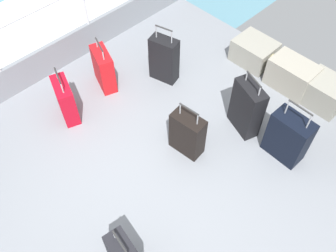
{
  "coord_description": "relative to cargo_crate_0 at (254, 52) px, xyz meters",
  "views": [
    {
      "loc": [
        1.73,
        -1.56,
        3.67
      ],
      "look_at": [
        -0.16,
        0.31,
        0.25
      ],
      "focal_mm": 39.26,
      "sensor_mm": 36.0,
      "label": 1
    }
  ],
  "objects": [
    {
      "name": "ground_plane",
      "position": [
        0.3,
        -2.18,
        -0.2
      ],
      "size": [
        4.4,
        5.2,
        0.06
      ],
      "primitive_type": "cube",
      "color": "gray"
    },
    {
      "name": "suitcase_3",
      "position": [
        -0.66,
        -1.16,
        0.16
      ],
      "size": [
        0.41,
        0.29,
        0.85
      ],
      "color": "black",
      "rests_on": "ground_plane"
    },
    {
      "name": "railing_port",
      "position": [
        -1.87,
        -2.18,
        0.61
      ],
      "size": [
        0.04,
        4.2,
        1.02
      ],
      "color": "silver",
      "rests_on": "ground_plane"
    },
    {
      "name": "suitcase_0",
      "position": [
        0.66,
        -1.07,
        0.18
      ],
      "size": [
        0.47,
        0.32,
        0.85
      ],
      "color": "black",
      "rests_on": "ground_plane"
    },
    {
      "name": "suitcase_6",
      "position": [
        1.24,
        -1.05,
        0.14
      ],
      "size": [
        0.46,
        0.27,
        0.83
      ],
      "color": "black",
      "rests_on": "ground_plane"
    },
    {
      "name": "sea_wake",
      "position": [
        -3.3,
        -2.18,
        -0.51
      ],
      "size": [
        12.0,
        12.0,
        0.01
      ],
      "color": "#598C9E",
      "rests_on": "ground_plane"
    },
    {
      "name": "cargo_crate_2",
      "position": [
        1.14,
        -0.01,
        0.02
      ],
      "size": [
        0.56,
        0.44,
        0.39
      ],
      "color": "gray",
      "rests_on": "ground_plane"
    },
    {
      "name": "suitcase_5",
      "position": [
        -1.14,
        -1.82,
        0.11
      ],
      "size": [
        0.48,
        0.33,
        0.7
      ],
      "color": "red",
      "rests_on": "ground_plane"
    },
    {
      "name": "suitcase_4",
      "position": [
        0.39,
        -1.82,
        0.11
      ],
      "size": [
        0.41,
        0.24,
        0.74
      ],
      "color": "black",
      "rests_on": "ground_plane"
    },
    {
      "name": "cargo_crate_0",
      "position": [
        0.0,
        0.0,
        0.0
      ],
      "size": [
        0.59,
        0.46,
        0.35
      ],
      "color": "gray",
      "rests_on": "ground_plane"
    },
    {
      "name": "suitcase_7",
      "position": [
        -1.04,
        -2.51,
        0.1
      ],
      "size": [
        0.47,
        0.32,
        0.71
      ],
      "color": "#B70C1E",
      "rests_on": "ground_plane"
    },
    {
      "name": "gunwale_port",
      "position": [
        -1.87,
        -2.18,
        0.05
      ],
      "size": [
        0.06,
        5.2,
        0.45
      ],
      "primitive_type": "cube",
      "color": "gray",
      "rests_on": "ground_plane"
    },
    {
      "name": "cargo_crate_1",
      "position": [
        0.66,
        -0.06,
        0.04
      ],
      "size": [
        0.64,
        0.39,
        0.42
      ],
      "color": "#9E9989",
      "rests_on": "ground_plane"
    }
  ]
}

